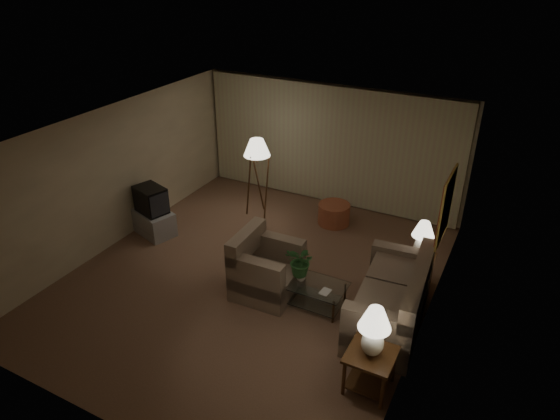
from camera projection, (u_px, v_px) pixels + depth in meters
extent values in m
plane|color=#815C47|center=(252.00, 276.00, 8.93)|extent=(7.00, 7.00, 0.00)
cube|color=beige|center=(330.00, 144.00, 11.04)|extent=(6.00, 0.04, 2.70)
cube|color=beige|center=(115.00, 176.00, 9.51)|extent=(0.04, 7.00, 2.70)
cube|color=beige|center=(432.00, 256.00, 7.07)|extent=(0.04, 7.00, 2.70)
cube|color=white|center=(248.00, 132.00, 7.66)|extent=(6.00, 7.00, 0.04)
cube|color=beige|center=(329.00, 145.00, 10.97)|extent=(5.85, 0.12, 2.65)
cube|color=gold|center=(446.00, 207.00, 7.52)|extent=(0.03, 0.90, 1.10)
cube|color=#A71F23|center=(445.00, 207.00, 7.53)|extent=(0.02, 0.80, 1.00)
cube|color=gray|center=(388.00, 312.00, 7.70)|extent=(2.12, 1.29, 0.46)
cube|color=gray|center=(267.00, 281.00, 8.43)|extent=(1.09, 1.04, 0.46)
cube|color=#37210F|center=(371.00, 355.00, 6.42)|extent=(0.62, 0.62, 0.04)
cube|color=#37210F|center=(368.00, 380.00, 6.63)|extent=(0.52, 0.52, 0.02)
cylinder|color=#37210F|center=(344.00, 378.00, 6.46)|extent=(0.05, 0.05, 0.56)
cylinder|color=#37210F|center=(357.00, 353.00, 6.86)|extent=(0.05, 0.05, 0.56)
cylinder|color=#37210F|center=(382.00, 393.00, 6.25)|extent=(0.05, 0.05, 0.56)
cylinder|color=#37210F|center=(394.00, 365.00, 6.66)|extent=(0.05, 0.05, 0.56)
cube|color=#37210F|center=(420.00, 256.00, 8.46)|extent=(0.51, 0.42, 0.04)
cube|color=#37210F|center=(416.00, 278.00, 8.67)|extent=(0.43, 0.36, 0.02)
cylinder|color=#37210F|center=(403.00, 272.00, 8.55)|extent=(0.05, 0.05, 0.56)
cylinder|color=#37210F|center=(408.00, 263.00, 8.81)|extent=(0.05, 0.05, 0.56)
cylinder|color=#37210F|center=(427.00, 279.00, 8.39)|extent=(0.05, 0.05, 0.56)
cylinder|color=#37210F|center=(431.00, 269.00, 8.64)|extent=(0.05, 0.05, 0.56)
ellipsoid|color=white|center=(373.00, 343.00, 6.32)|extent=(0.29, 0.29, 0.37)
cylinder|color=white|center=(374.00, 329.00, 6.22)|extent=(0.03, 0.03, 0.08)
cone|color=#EFE6CC|center=(375.00, 318.00, 6.14)|extent=(0.42, 0.42, 0.29)
ellipsoid|color=white|center=(421.00, 247.00, 8.37)|extent=(0.26, 0.26, 0.33)
cylinder|color=white|center=(423.00, 237.00, 8.28)|extent=(0.03, 0.03, 0.07)
cone|color=#EFE6CC|center=(424.00, 229.00, 8.21)|extent=(0.37, 0.37, 0.26)
cube|color=silver|center=(309.00, 283.00, 8.06)|extent=(1.20, 0.65, 0.02)
cube|color=silver|center=(309.00, 298.00, 8.21)|extent=(1.12, 0.57, 0.01)
cylinder|color=#442F1B|center=(273.00, 293.00, 8.18)|extent=(0.04, 0.04, 0.40)
cylinder|color=#442F1B|center=(287.00, 277.00, 8.58)|extent=(0.04, 0.04, 0.40)
cylinder|color=#442F1B|center=(333.00, 312.00, 7.74)|extent=(0.04, 0.04, 0.40)
cylinder|color=#442F1B|center=(345.00, 294.00, 8.15)|extent=(0.04, 0.04, 0.40)
cube|color=#969698|center=(154.00, 222.00, 10.16)|extent=(1.18, 1.05, 0.50)
cube|color=black|center=(151.00, 200.00, 9.92)|extent=(0.89, 0.81, 0.54)
cylinder|color=#37210F|center=(257.00, 156.00, 10.38)|extent=(0.04, 0.04, 0.25)
cone|color=#EFE6CC|center=(257.00, 147.00, 10.29)|extent=(0.56, 0.56, 0.35)
cylinder|color=#9D5335|center=(334.00, 214.00, 10.54)|extent=(0.76, 0.76, 0.45)
imported|color=white|center=(301.00, 276.00, 8.08)|extent=(0.20, 0.20, 0.16)
imported|color=#2F6B31|center=(301.00, 259.00, 7.92)|extent=(0.59, 0.55, 0.53)
imported|color=olive|center=(321.00, 290.00, 7.88)|extent=(0.17, 0.22, 0.02)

